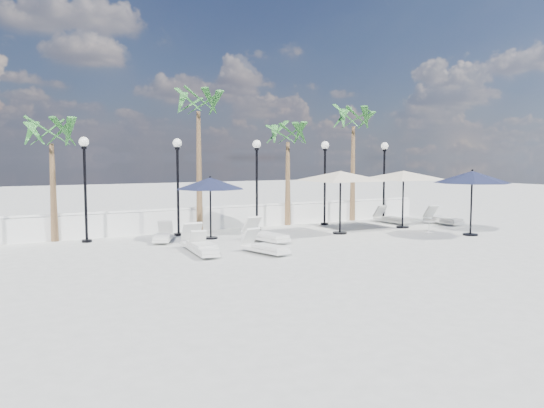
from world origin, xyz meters
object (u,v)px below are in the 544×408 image
lounger_2 (204,249)px  lounger_4 (163,236)px  lounger_3 (265,235)px  lounger_7 (391,218)px  parasol_cream_sq_b (341,171)px  lounger_8 (443,219)px  lounger_5 (199,244)px  lounger_6 (264,247)px  parasol_cream_sq_a (404,171)px  parasol_navy_mid (210,184)px  parasol_navy_right (472,177)px

lounger_2 → lounger_4: 3.32m
lounger_2 → lounger_3: (2.98, 1.47, 0.04)m
lounger_3 → lounger_7: bearing=3.5°
lounger_7 → parasol_cream_sq_b: bearing=-165.3°
lounger_3 → lounger_8: size_ratio=1.10×
lounger_5 → lounger_8: lounger_5 is taller
lounger_6 → parasol_cream_sq_a: bearing=4.1°
lounger_6 → parasol_cream_sq_b: bearing=13.8°
lounger_6 → lounger_7: bearing=11.1°
lounger_8 → lounger_3: bearing=-175.8°
parasol_cream_sq_a → lounger_2: bearing=-168.4°
lounger_8 → parasol_cream_sq_a: parasol_cream_sq_a is taller
lounger_8 → parasol_navy_mid: size_ratio=0.74×
lounger_3 → lounger_4: size_ratio=1.20×
lounger_5 → parasol_cream_sq_b: size_ratio=0.39×
lounger_4 → lounger_5: lounger_5 is taller
lounger_3 → parasol_navy_right: (7.98, -2.44, 2.05)m
lounger_3 → lounger_6: (-1.13, -2.09, -0.03)m
parasol_navy_mid → lounger_6: bearing=-85.4°
lounger_5 → lounger_7: 11.08m
lounger_5 → lounger_7: (10.72, 2.82, -0.03)m
lounger_8 → parasol_navy_mid: parasol_navy_mid is taller
lounger_2 → lounger_6: bearing=-12.6°
lounger_4 → parasol_cream_sq_b: (6.95, -1.40, 2.32)m
lounger_2 → lounger_5: 0.78m
lounger_6 → lounger_5: bearing=127.2°
parasol_navy_right → lounger_7: bearing=91.3°
lounger_4 → parasol_cream_sq_b: 7.46m
lounger_4 → lounger_8: 13.07m
lounger_2 → lounger_6: (1.85, -0.62, 0.01)m
parasol_navy_right → parasol_cream_sq_a: 3.16m
parasol_cream_sq_a → parasol_navy_right: bearing=-75.8°
lounger_3 → lounger_7: 8.16m
lounger_4 → lounger_8: (13.02, -1.15, 0.03)m
parasol_navy_right → parasol_cream_sq_b: 5.18m
lounger_8 → parasol_cream_sq_a: 3.40m
parasol_navy_right → parasol_cream_sq_a: (-0.77, 3.06, 0.19)m
lounger_5 → parasol_navy_right: 11.15m
lounger_7 → parasol_cream_sq_b: (-4.19, -1.67, 2.30)m
lounger_7 → parasol_navy_mid: parasol_navy_mid is taller
lounger_6 → parasol_navy_right: size_ratio=0.66×
lounger_8 → parasol_navy_mid: (-11.19, 1.04, 1.86)m
lounger_3 → parasol_navy_mid: parasol_navy_mid is taller
parasol_navy_right → lounger_4: bearing=159.2°
parasol_navy_right → lounger_3: bearing=163.0°
lounger_5 → lounger_6: 2.20m
lounger_7 → lounger_8: lounger_8 is taller
lounger_8 → parasol_navy_right: size_ratio=0.68×
lounger_3 → lounger_6: bearing=-129.8°
parasol_cream_sq_b → parasol_navy_right: bearing=-33.8°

